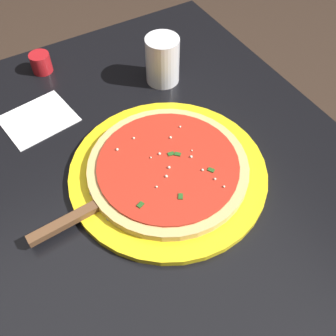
{
  "coord_description": "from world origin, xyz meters",
  "views": [
    {
      "loc": [
        -0.43,
        0.19,
        1.38
      ],
      "look_at": [
        -0.03,
        -0.05,
        0.79
      ],
      "focal_mm": 42.03,
      "sensor_mm": 36.0,
      "label": 1
    }
  ],
  "objects_px": {
    "pizza_server": "(85,212)",
    "napkin_folded_right": "(38,119)",
    "cup_small_sauce": "(41,63)",
    "serving_plate": "(168,172)",
    "cup_tall_drink": "(162,60)",
    "pizza": "(168,167)"
  },
  "relations": [
    {
      "from": "cup_tall_drink",
      "to": "cup_small_sauce",
      "type": "distance_m",
      "value": 0.29
    },
    {
      "from": "pizza",
      "to": "cup_small_sauce",
      "type": "relative_size",
      "value": 6.33
    },
    {
      "from": "serving_plate",
      "to": "cup_small_sauce",
      "type": "relative_size",
      "value": 7.87
    },
    {
      "from": "cup_tall_drink",
      "to": "napkin_folded_right",
      "type": "relative_size",
      "value": 0.76
    },
    {
      "from": "cup_small_sauce",
      "to": "napkin_folded_right",
      "type": "bearing_deg",
      "value": 157.41
    },
    {
      "from": "serving_plate",
      "to": "napkin_folded_right",
      "type": "xyz_separation_m",
      "value": [
        0.27,
        0.17,
        -0.01
      ]
    },
    {
      "from": "serving_plate",
      "to": "cup_small_sauce",
      "type": "bearing_deg",
      "value": 13.6
    },
    {
      "from": "pizza",
      "to": "serving_plate",
      "type": "bearing_deg",
      "value": 30.03
    },
    {
      "from": "serving_plate",
      "to": "cup_small_sauce",
      "type": "distance_m",
      "value": 0.44
    },
    {
      "from": "pizza_server",
      "to": "napkin_folded_right",
      "type": "distance_m",
      "value": 0.28
    },
    {
      "from": "pizza_server",
      "to": "serving_plate",
      "type": "bearing_deg",
      "value": -86.2
    },
    {
      "from": "pizza",
      "to": "napkin_folded_right",
      "type": "xyz_separation_m",
      "value": [
        0.27,
        0.17,
        -0.02
      ]
    },
    {
      "from": "pizza",
      "to": "napkin_folded_right",
      "type": "distance_m",
      "value": 0.32
    },
    {
      "from": "cup_small_sauce",
      "to": "napkin_folded_right",
      "type": "height_order",
      "value": "cup_small_sauce"
    },
    {
      "from": "cup_tall_drink",
      "to": "cup_small_sauce",
      "type": "bearing_deg",
      "value": 53.39
    },
    {
      "from": "cup_small_sauce",
      "to": "napkin_folded_right",
      "type": "distance_m",
      "value": 0.17
    },
    {
      "from": "cup_small_sauce",
      "to": "serving_plate",
      "type": "bearing_deg",
      "value": -166.4
    },
    {
      "from": "napkin_folded_right",
      "to": "pizza",
      "type": "bearing_deg",
      "value": -148.22
    },
    {
      "from": "napkin_folded_right",
      "to": "serving_plate",
      "type": "bearing_deg",
      "value": -148.22
    },
    {
      "from": "napkin_folded_right",
      "to": "cup_tall_drink",
      "type": "bearing_deg",
      "value": -93.66
    },
    {
      "from": "cup_tall_drink",
      "to": "napkin_folded_right",
      "type": "bearing_deg",
      "value": 86.34
    },
    {
      "from": "napkin_folded_right",
      "to": "cup_small_sauce",
      "type": "bearing_deg",
      "value": -22.59
    }
  ]
}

